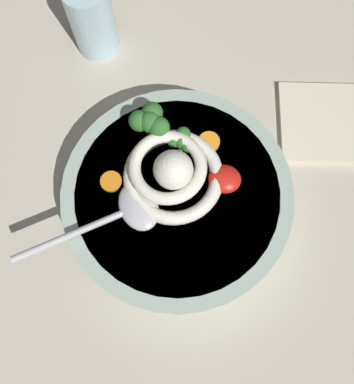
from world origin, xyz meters
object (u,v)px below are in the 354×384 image
Objects in this scene: soup_spoon at (127,211)px; noodle_pile at (172,172)px; drinking_glass at (92,19)px; folded_napkin at (334,122)px; soup_bowl at (177,198)px.

noodle_pile is at bearing -162.90° from soup_spoon.
drinking_glass is (14.83, -20.08, -1.40)cm from noodle_pile.
noodle_pile is 24.87cm from folded_napkin.
noodle_pile is 0.80× the size of soup_spoon.
soup_spoon reaches higher than folded_napkin.
soup_bowl is 2.59× the size of drinking_glass.
drinking_glass reaches higher than folded_napkin.
folded_napkin is at bearing -145.72° from noodle_pile.
soup_spoon is 1.10× the size of folded_napkin.
drinking_glass is (10.68, -25.32, -0.58)cm from soup_spoon.
drinking_glass is at bearing -53.56° from noodle_pile.
noodle_pile is at bearing -60.82° from soup_bowl.
soup_spoon is at bearing 51.65° from noodle_pile.
soup_bowl is at bearing 38.92° from folded_napkin.
noodle_pile is 6.74cm from soup_spoon.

